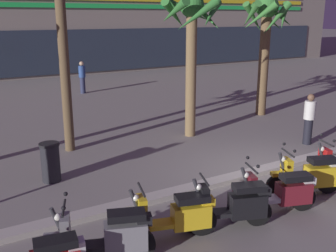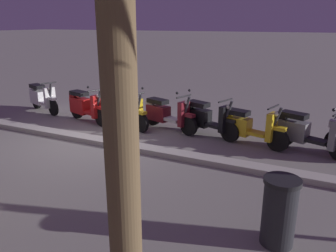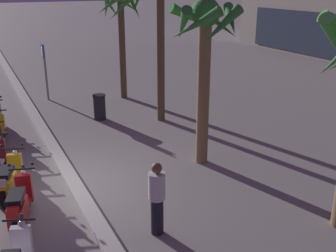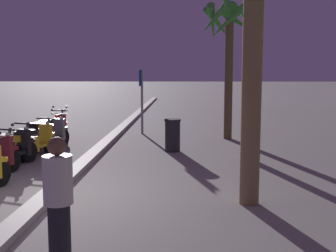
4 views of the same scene
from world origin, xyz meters
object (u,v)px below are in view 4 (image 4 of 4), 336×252
Objects in this scene: palm_tree_mid_walkway at (229,33)px; palm_tree_by_mall_entrance at (254,6)px; pedestrian_by_palm_tree at (59,201)px; scooter_black_far_back at (8,150)px; scooter_grey_last_in_row at (46,135)px; scooter_yellow_gap_after_mid at (33,143)px; scooter_red_tail_end at (52,130)px; litter_bin at (173,135)px; crossing_sign at (141,94)px.

palm_tree_by_mall_entrance is at bearing -3.02° from palm_tree_mid_walkway.
palm_tree_by_mall_entrance is 2.86× the size of pedestrian_by_palm_tree.
palm_tree_mid_walkway is at bearing 129.79° from scooter_black_far_back.
palm_tree_by_mall_entrance reaches higher than scooter_grey_last_in_row.
scooter_yellow_gap_after_mid is 7.03m from palm_tree_by_mall_entrance.
pedestrian_by_palm_tree is (6.34, 2.56, 0.39)m from scooter_yellow_gap_after_mid.
scooter_red_tail_end is 1.05× the size of scooter_grey_last_in_row.
litter_bin is at bearing -37.24° from palm_tree_mid_walkway.
crossing_sign reaches higher than pedestrian_by_palm_tree.
palm_tree_mid_walkway is (1.14, 3.12, 2.13)m from crossing_sign.
scooter_grey_last_in_row is 1.86× the size of litter_bin.
palm_tree_mid_walkway is (-3.69, 5.56, 3.19)m from scooter_yellow_gap_after_mid.
crossing_sign is at bearing 144.68° from scooter_grey_last_in_row.
palm_tree_by_mall_entrance is (6.22, 5.42, 2.96)m from scooter_red_tail_end.
crossing_sign is 0.53× the size of palm_tree_by_mall_entrance.
scooter_black_far_back is 0.38× the size of palm_tree_by_mall_entrance.
scooter_yellow_gap_after_mid and scooter_black_far_back have the same top height.
crossing_sign is 3.94m from litter_bin.
palm_tree_mid_walkway reaches higher than scooter_yellow_gap_after_mid.
crossing_sign is at bearing -110.07° from palm_tree_mid_walkway.
palm_tree_mid_walkway reaches higher than crossing_sign.
scooter_red_tail_end is 8.76m from palm_tree_by_mall_entrance.
scooter_grey_last_in_row is 7.83m from palm_tree_by_mall_entrance.
scooter_yellow_gap_after_mid is (2.49, 0.25, -0.01)m from scooter_red_tail_end.
litter_bin is (1.26, 3.95, 0.04)m from scooter_red_tail_end.
scooter_red_tail_end is 0.78× the size of crossing_sign.
scooter_yellow_gap_after_mid is 0.39× the size of palm_tree_by_mall_entrance.
scooter_grey_last_in_row is 1.04× the size of scooter_black_far_back.
pedestrian_by_palm_tree reaches higher than litter_bin.
scooter_yellow_gap_after_mid is 1.15m from scooter_black_far_back.
pedestrian_by_palm_tree is (10.03, -3.00, -2.81)m from palm_tree_mid_walkway.
scooter_red_tail_end is at bearing -49.06° from crossing_sign.
scooter_red_tail_end is at bearing -78.34° from palm_tree_mid_walkway.
litter_bin is at bearing 88.97° from scooter_grey_last_in_row.
scooter_black_far_back is 5.92m from pedestrian_by_palm_tree.
litter_bin is (2.45, -1.87, -3.15)m from palm_tree_mid_walkway.
pedestrian_by_palm_tree is at bearing 21.96° from scooter_yellow_gap_after_mid.
crossing_sign is (-5.95, 2.66, 1.05)m from scooter_black_far_back.
litter_bin is (0.07, 3.75, 0.02)m from scooter_grey_last_in_row.
scooter_grey_last_in_row is 8.08m from pedestrian_by_palm_tree.
scooter_yellow_gap_after_mid is at bearing 5.80° from scooter_red_tail_end.
palm_tree_by_mall_entrance is 5.94m from litter_bin.
crossing_sign is at bearing 130.94° from scooter_red_tail_end.
palm_tree_by_mall_entrance is at bearing 41.09° from scooter_red_tail_end.
scooter_grey_last_in_row is at bearing -133.91° from palm_tree_by_mall_entrance.
litter_bin is at bearing 19.21° from crossing_sign.
pedestrian_by_palm_tree is (7.64, 2.61, 0.36)m from scooter_grey_last_in_row.
palm_tree_mid_walkway reaches higher than scooter_grey_last_in_row.
pedestrian_by_palm_tree is at bearing -8.54° from litter_bin.
palm_tree_by_mall_entrance reaches higher than crossing_sign.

